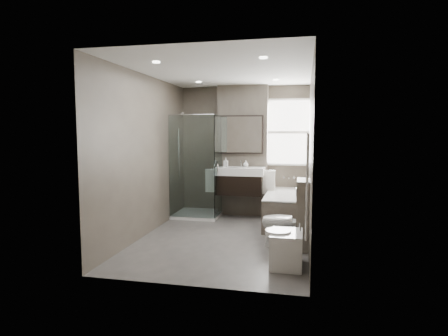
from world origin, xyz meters
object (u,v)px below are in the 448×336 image
(bathtub, at_px, (287,207))
(bidet, at_px, (286,248))
(toilet, at_px, (286,222))
(vanity, at_px, (240,181))

(bathtub, xyz_separation_m, bidet, (0.09, -2.15, -0.09))
(bathtub, relative_size, toilet, 2.20)
(toilet, xyz_separation_m, bidet, (0.04, -0.83, -0.13))
(bathtub, xyz_separation_m, toilet, (0.05, -1.32, 0.05))
(toilet, relative_size, bidet, 1.29)
(vanity, distance_m, bathtub, 1.07)
(bathtub, bearing_deg, toilet, -88.05)
(vanity, relative_size, bathtub, 0.59)
(toilet, height_order, bidet, toilet)
(vanity, distance_m, bidet, 2.73)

